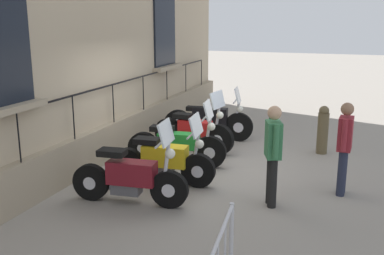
{
  "coord_description": "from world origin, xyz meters",
  "views": [
    {
      "loc": [
        2.91,
        -8.16,
        2.94
      ],
      "look_at": [
        -0.05,
        0.0,
        0.8
      ],
      "focal_mm": 42.39,
      "sensor_mm": 36.0,
      "label": 1
    }
  ],
  "objects_px": {
    "motorcycle_green": "(178,145)",
    "bollard": "(323,130)",
    "motorcycle_black": "(209,121)",
    "motorcycle_red": "(194,132)",
    "motorcycle_yellow": "(164,161)",
    "pedestrian_walking": "(344,144)",
    "motorcycle_maroon": "(131,177)",
    "pedestrian_standing": "(273,151)"
  },
  "relations": [
    {
      "from": "motorcycle_green",
      "to": "bollard",
      "type": "xyz_separation_m",
      "value": [
        2.67,
        1.85,
        0.11
      ]
    },
    {
      "from": "motorcycle_green",
      "to": "motorcycle_black",
      "type": "height_order",
      "value": "motorcycle_green"
    },
    {
      "from": "motorcycle_green",
      "to": "motorcycle_red",
      "type": "xyz_separation_m",
      "value": [
        -0.03,
        1.07,
        0.01
      ]
    },
    {
      "from": "motorcycle_yellow",
      "to": "motorcycle_black",
      "type": "xyz_separation_m",
      "value": [
        -0.18,
        3.18,
        0.02
      ]
    },
    {
      "from": "pedestrian_walking",
      "to": "motorcycle_green",
      "type": "bearing_deg",
      "value": 171.57
    },
    {
      "from": "motorcycle_maroon",
      "to": "pedestrian_standing",
      "type": "height_order",
      "value": "pedestrian_standing"
    },
    {
      "from": "motorcycle_green",
      "to": "motorcycle_red",
      "type": "height_order",
      "value": "motorcycle_red"
    },
    {
      "from": "motorcycle_red",
      "to": "bollard",
      "type": "relative_size",
      "value": 1.83
    },
    {
      "from": "motorcycle_red",
      "to": "bollard",
      "type": "height_order",
      "value": "motorcycle_red"
    },
    {
      "from": "motorcycle_maroon",
      "to": "motorcycle_red",
      "type": "xyz_separation_m",
      "value": [
        -0.05,
        3.12,
        -0.01
      ]
    },
    {
      "from": "motorcycle_maroon",
      "to": "pedestrian_standing",
      "type": "xyz_separation_m",
      "value": [
        2.11,
        0.71,
        0.46
      ]
    },
    {
      "from": "motorcycle_yellow",
      "to": "pedestrian_standing",
      "type": "distance_m",
      "value": 2.06
    },
    {
      "from": "motorcycle_red",
      "to": "pedestrian_standing",
      "type": "distance_m",
      "value": 3.27
    },
    {
      "from": "motorcycle_red",
      "to": "motorcycle_green",
      "type": "bearing_deg",
      "value": -88.42
    },
    {
      "from": "motorcycle_red",
      "to": "pedestrian_walking",
      "type": "bearing_deg",
      "value": -25.69
    },
    {
      "from": "bollard",
      "to": "motorcycle_green",
      "type": "bearing_deg",
      "value": -145.28
    },
    {
      "from": "bollard",
      "to": "pedestrian_standing",
      "type": "distance_m",
      "value": 3.26
    },
    {
      "from": "motorcycle_black",
      "to": "motorcycle_maroon",
      "type": "bearing_deg",
      "value": -89.38
    },
    {
      "from": "motorcycle_green",
      "to": "pedestrian_walking",
      "type": "distance_m",
      "value": 3.23
    },
    {
      "from": "motorcycle_red",
      "to": "pedestrian_walking",
      "type": "relative_size",
      "value": 1.23
    },
    {
      "from": "motorcycle_black",
      "to": "pedestrian_standing",
      "type": "distance_m",
      "value": 4.12
    },
    {
      "from": "motorcycle_maroon",
      "to": "motorcycle_yellow",
      "type": "height_order",
      "value": "motorcycle_maroon"
    },
    {
      "from": "motorcycle_black",
      "to": "bollard",
      "type": "xyz_separation_m",
      "value": [
        2.7,
        -0.29,
        0.08
      ]
    },
    {
      "from": "motorcycle_maroon",
      "to": "motorcycle_green",
      "type": "relative_size",
      "value": 0.96
    },
    {
      "from": "motorcycle_maroon",
      "to": "pedestrian_standing",
      "type": "bearing_deg",
      "value": 18.55
    },
    {
      "from": "bollard",
      "to": "pedestrian_walking",
      "type": "bearing_deg",
      "value": -77.94
    },
    {
      "from": "motorcycle_red",
      "to": "motorcycle_black",
      "type": "xyz_separation_m",
      "value": [
        0.01,
        1.07,
        0.02
      ]
    },
    {
      "from": "bollard",
      "to": "pedestrian_standing",
      "type": "height_order",
      "value": "pedestrian_standing"
    },
    {
      "from": "pedestrian_walking",
      "to": "motorcycle_yellow",
      "type": "bearing_deg",
      "value": -169.3
    },
    {
      "from": "motorcycle_maroon",
      "to": "motorcycle_black",
      "type": "distance_m",
      "value": 4.19
    },
    {
      "from": "motorcycle_maroon",
      "to": "pedestrian_standing",
      "type": "distance_m",
      "value": 2.28
    },
    {
      "from": "motorcycle_maroon",
      "to": "motorcycle_green",
      "type": "height_order",
      "value": "motorcycle_maroon"
    },
    {
      "from": "motorcycle_green",
      "to": "motorcycle_yellow",
      "type": "bearing_deg",
      "value": -81.62
    },
    {
      "from": "motorcycle_black",
      "to": "bollard",
      "type": "relative_size",
      "value": 2.07
    },
    {
      "from": "motorcycle_yellow",
      "to": "bollard",
      "type": "height_order",
      "value": "motorcycle_yellow"
    },
    {
      "from": "motorcycle_maroon",
      "to": "motorcycle_black",
      "type": "height_order",
      "value": "motorcycle_maroon"
    },
    {
      "from": "bollard",
      "to": "pedestrian_walking",
      "type": "relative_size",
      "value": 0.67
    },
    {
      "from": "bollard",
      "to": "motorcycle_maroon",
      "type": "bearing_deg",
      "value": -124.19
    },
    {
      "from": "motorcycle_yellow",
      "to": "motorcycle_black",
      "type": "relative_size",
      "value": 0.88
    },
    {
      "from": "motorcycle_red",
      "to": "motorcycle_black",
      "type": "height_order",
      "value": "motorcycle_red"
    },
    {
      "from": "motorcycle_yellow",
      "to": "pedestrian_standing",
      "type": "bearing_deg",
      "value": -8.68
    },
    {
      "from": "pedestrian_standing",
      "to": "motorcycle_green",
      "type": "bearing_deg",
      "value": 147.86
    }
  ]
}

